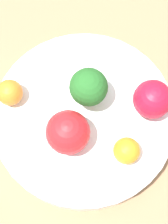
{
  "coord_description": "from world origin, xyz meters",
  "views": [
    {
      "loc": [
        -0.17,
        -0.04,
        0.57
      ],
      "look_at": [
        0.0,
        0.0,
        0.07
      ],
      "focal_mm": 60.0,
      "sensor_mm": 36.0,
      "label": 1
    }
  ],
  "objects": [
    {
      "name": "ground_plane",
      "position": [
        0.0,
        0.0,
        0.0
      ],
      "size": [
        6.0,
        6.0,
        0.0
      ],
      "primitive_type": "plane",
      "color": "gray"
    },
    {
      "name": "broccoli",
      "position": [
        0.03,
        0.0,
        0.1
      ],
      "size": [
        0.05,
        0.05,
        0.07
      ],
      "color": "#8CB76B",
      "rests_on": "bowl"
    },
    {
      "name": "apple_red",
      "position": [
        0.04,
        -0.09,
        0.09
      ],
      "size": [
        0.05,
        0.05,
        0.05
      ],
      "color": "#B7142D",
      "rests_on": "bowl"
    },
    {
      "name": "bowl",
      "position": [
        0.0,
        0.0,
        0.04
      ],
      "size": [
        0.27,
        0.27,
        0.04
      ],
      "color": "white",
      "rests_on": "table_surface"
    },
    {
      "name": "apple_green",
      "position": [
        -0.04,
        0.01,
        0.09
      ],
      "size": [
        0.06,
        0.06,
        0.06
      ],
      "color": "red",
      "rests_on": "bowl"
    },
    {
      "name": "orange_front",
      "position": [
        -0.04,
        -0.07,
        0.08
      ],
      "size": [
        0.04,
        0.04,
        0.04
      ],
      "color": "orange",
      "rests_on": "bowl"
    },
    {
      "name": "table_surface",
      "position": [
        0.0,
        0.0,
        0.01
      ],
      "size": [
        1.2,
        1.2,
        0.02
      ],
      "color": "#936D4C",
      "rests_on": "ground_plane"
    },
    {
      "name": "orange_back",
      "position": [
        0.0,
        0.11,
        0.08
      ],
      "size": [
        0.04,
        0.04,
        0.04
      ],
      "color": "orange",
      "rests_on": "bowl"
    }
  ]
}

